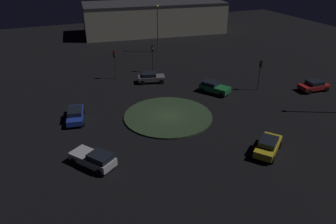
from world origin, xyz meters
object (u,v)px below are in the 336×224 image
at_px(car_red, 314,85).
at_px(traffic_light_east, 260,69).
at_px(streetlamp_north, 157,23).
at_px(car_yellow, 268,146).
at_px(traffic_light_north, 115,59).
at_px(traffic_light_north_near, 153,53).
at_px(car_green, 214,87).
at_px(car_grey, 151,77).
at_px(store_building, 154,18).
at_px(car_blue, 75,114).
at_px(car_silver, 94,159).

relative_size(car_red, traffic_light_east, 0.97).
distance_m(traffic_light_east, streetlamp_north, 24.12).
height_order(car_yellow, traffic_light_north, traffic_light_north).
bearing_deg(car_yellow, car_red, 174.82).
bearing_deg(car_red, traffic_light_north_near, -37.17).
bearing_deg(car_yellow, traffic_light_north, -109.11).
bearing_deg(streetlamp_north, car_red, -63.17).
distance_m(car_green, streetlamp_north, 22.11).
xyz_separation_m(car_yellow, traffic_light_north_near, (-2.34, 25.98, 2.31)).
bearing_deg(car_grey, store_building, 83.03).
relative_size(car_grey, streetlamp_north, 0.48).
height_order(car_green, store_building, store_building).
bearing_deg(car_green, streetlamp_north, 148.96).
relative_size(traffic_light_east, store_building, 0.13).
bearing_deg(traffic_light_north, car_blue, -44.05).
relative_size(car_silver, traffic_light_east, 1.06).
height_order(traffic_light_north, streetlamp_north, streetlamp_north).
bearing_deg(traffic_light_east, streetlamp_north, -85.30).
xyz_separation_m(traffic_light_north_near, streetlamp_north, (4.87, 10.51, 2.42)).
bearing_deg(car_red, traffic_light_east, -19.83).
xyz_separation_m(car_red, store_building, (-8.21, 41.91, 2.72)).
bearing_deg(car_red, car_green, -15.75).
bearing_deg(traffic_light_east, car_grey, -43.63).
bearing_deg(car_red, car_yellow, 36.53).
bearing_deg(traffic_light_north_near, car_silver, -18.43).
height_order(car_grey, car_blue, car_grey).
xyz_separation_m(car_grey, traffic_light_east, (12.88, -8.50, 2.28)).
relative_size(car_green, car_grey, 1.06).
height_order(car_silver, traffic_light_north, traffic_light_north).
bearing_deg(car_grey, traffic_light_north_near, 80.56).
height_order(traffic_light_north, traffic_light_north_near, traffic_light_north_near).
xyz_separation_m(car_yellow, traffic_light_east, (8.70, 13.31, 2.26)).
bearing_deg(traffic_light_north, store_building, 138.91).
distance_m(car_red, traffic_light_north_near, 24.21).
xyz_separation_m(car_green, car_red, (13.28, -4.72, -0.03)).
xyz_separation_m(car_blue, streetlamp_north, (18.78, 22.52, 4.79)).
bearing_deg(traffic_light_north_near, car_green, 37.47).
height_order(traffic_light_north, traffic_light_east, traffic_light_north).
height_order(car_red, traffic_light_east, traffic_light_east).
distance_m(car_grey, streetlamp_north, 16.83).
xyz_separation_m(car_green, car_blue, (-18.81, -0.93, -0.05)).
distance_m(car_blue, store_building, 45.06).
distance_m(traffic_light_north, streetlamp_north, 16.00).
distance_m(car_grey, car_red, 23.16).
bearing_deg(car_grey, traffic_light_east, -19.08).
distance_m(car_silver, car_blue, 9.72).
height_order(car_yellow, traffic_light_east, traffic_light_east).
relative_size(car_silver, streetlamp_north, 0.52).
height_order(car_green, car_silver, car_silver).
bearing_deg(streetlamp_north, traffic_light_east, -75.11).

